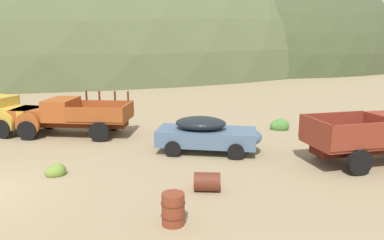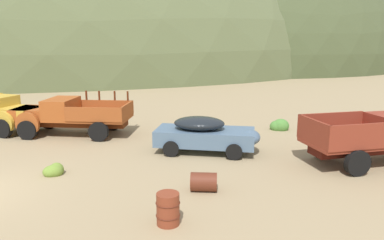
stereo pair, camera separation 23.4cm
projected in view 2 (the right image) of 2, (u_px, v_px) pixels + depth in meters
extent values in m
ellipsoid|color=#424C2D|center=(228.00, 63.00, 80.58)|extent=(70.25, 70.80, 45.38)
cube|color=gold|center=(23.00, 113.00, 19.00)|extent=(2.22, 2.12, 0.55)
cube|color=#B7B2A8|center=(36.00, 114.00, 18.73)|extent=(0.44, 1.08, 0.44)
cylinder|color=gold|center=(6.00, 123.00, 18.27)|extent=(1.19, 0.57, 1.20)
cylinder|color=gold|center=(34.00, 115.00, 20.04)|extent=(1.19, 0.57, 1.20)
cube|color=gold|center=(0.00, 106.00, 19.45)|extent=(1.85, 2.19, 1.05)
cube|color=black|center=(8.00, 103.00, 19.21)|extent=(0.57, 1.51, 0.59)
cylinder|color=black|center=(5.00, 128.00, 18.28)|extent=(1.00, 0.58, 0.96)
cylinder|color=black|center=(35.00, 120.00, 20.14)|extent=(1.00, 0.58, 0.96)
cube|color=#51220D|center=(74.00, 122.00, 18.86)|extent=(5.70, 1.52, 0.36)
cube|color=#A34C1E|center=(35.00, 113.00, 18.95)|extent=(1.93, 1.97, 0.55)
cube|color=#B7B2A8|center=(20.00, 113.00, 19.03)|extent=(0.19, 1.25, 0.44)
cylinder|color=#A34C1E|center=(50.00, 115.00, 20.05)|extent=(1.21, 0.29, 1.20)
cylinder|color=#A34C1E|center=(29.00, 124.00, 17.96)|extent=(1.21, 0.29, 1.20)
cube|color=#A34C1E|center=(63.00, 109.00, 18.76)|extent=(1.49, 2.20, 1.05)
cube|color=black|center=(52.00, 104.00, 18.77)|extent=(0.21, 1.77, 0.59)
cube|color=#97471E|center=(103.00, 118.00, 18.67)|extent=(3.03, 2.43, 0.12)
cube|color=#97471E|center=(109.00, 107.00, 19.64)|extent=(2.84, 0.36, 0.70)
cube|color=#97471E|center=(95.00, 115.00, 17.52)|extent=(2.84, 0.36, 0.70)
cube|color=#97471E|center=(128.00, 111.00, 18.45)|extent=(0.30, 2.18, 0.70)
cube|color=#51220D|center=(129.00, 96.00, 19.41)|extent=(0.09, 0.09, 0.50)
cube|color=#51220D|center=(116.00, 96.00, 19.47)|extent=(0.09, 0.09, 0.50)
cube|color=#51220D|center=(101.00, 95.00, 19.55)|extent=(0.09, 0.09, 0.50)
cube|color=#51220D|center=(88.00, 95.00, 19.61)|extent=(0.09, 0.09, 0.50)
cylinder|color=black|center=(51.00, 120.00, 20.17)|extent=(0.98, 0.37, 0.96)
cylinder|color=black|center=(29.00, 130.00, 17.96)|extent=(0.98, 0.37, 0.96)
cylinder|color=black|center=(114.00, 121.00, 19.84)|extent=(0.98, 0.37, 0.96)
cylinder|color=black|center=(100.00, 132.00, 17.63)|extent=(0.98, 0.37, 0.96)
cube|color=slate|center=(206.00, 137.00, 15.89)|extent=(4.50, 2.47, 0.68)
ellipsoid|color=black|center=(201.00, 123.00, 15.80)|extent=(2.44, 1.92, 0.57)
ellipsoid|color=slate|center=(251.00, 137.00, 15.56)|extent=(1.16, 1.57, 0.61)
cylinder|color=black|center=(235.00, 152.00, 14.88)|extent=(0.70, 0.31, 0.68)
cylinder|color=black|center=(237.00, 140.00, 16.61)|extent=(0.70, 0.31, 0.68)
cylinder|color=black|center=(172.00, 149.00, 15.31)|extent=(0.70, 0.31, 0.68)
cylinder|color=black|center=(181.00, 138.00, 17.04)|extent=(0.70, 0.31, 0.68)
cube|color=#42140D|center=(381.00, 147.00, 14.49)|extent=(5.92, 2.34, 0.36)
cube|color=maroon|center=(347.00, 143.00, 14.07)|extent=(3.37, 2.72, 0.12)
cube|color=maroon|center=(367.00, 137.00, 12.98)|extent=(2.90, 0.80, 0.95)
cube|color=maroon|center=(332.00, 124.00, 14.94)|extent=(2.90, 0.80, 0.95)
cube|color=maroon|center=(315.00, 132.00, 13.64)|extent=(0.59, 2.04, 0.95)
cylinder|color=black|center=(359.00, 163.00, 13.08)|extent=(1.00, 0.50, 0.96)
cylinder|color=black|center=(324.00, 147.00, 15.13)|extent=(1.00, 0.50, 0.96)
cylinder|color=#5B2819|center=(205.00, 182.00, 11.80)|extent=(0.89, 0.67, 0.61)
cylinder|color=brown|center=(169.00, 209.00, 9.63)|extent=(0.61, 0.61, 0.87)
torus|color=#552315|center=(169.00, 203.00, 9.59)|extent=(0.66, 0.66, 0.03)
torus|color=#552315|center=(169.00, 215.00, 9.67)|extent=(0.66, 0.66, 0.03)
ellipsoid|color=olive|center=(56.00, 171.00, 13.27)|extent=(0.61, 0.55, 0.51)
ellipsoid|color=olive|center=(58.00, 170.00, 13.37)|extent=(0.52, 0.47, 0.55)
ellipsoid|color=olive|center=(53.00, 172.00, 13.25)|extent=(0.63, 0.57, 0.45)
ellipsoid|color=#4C8438|center=(282.00, 126.00, 19.92)|extent=(0.90, 0.81, 0.79)
ellipsoid|color=#4C8438|center=(278.00, 127.00, 19.95)|extent=(0.79, 0.72, 0.66)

